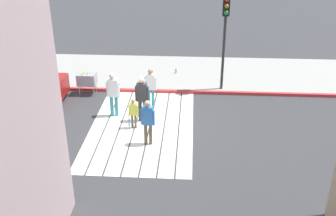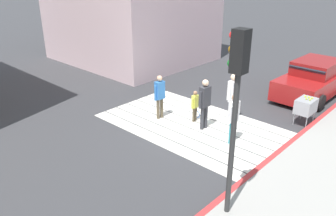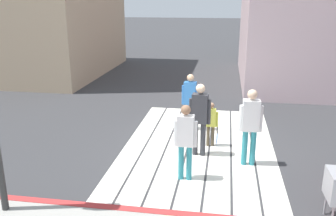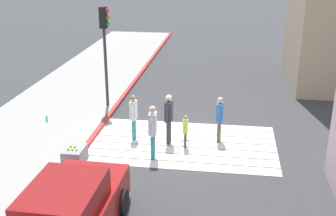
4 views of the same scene
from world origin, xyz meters
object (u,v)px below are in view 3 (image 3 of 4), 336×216
(pedestrian_teen_behind, at_px, (251,122))
(pedestrian_child_with_racket, at_px, (211,122))
(pedestrian_adult_trailing, at_px, (185,137))
(pedestrian_adult_side, at_px, (200,115))
(pedestrian_adult_lead, at_px, (190,98))

(pedestrian_teen_behind, xyz_separation_m, pedestrian_child_with_racket, (0.96, 0.90, -0.39))
(pedestrian_adult_trailing, relative_size, pedestrian_adult_side, 0.92)
(pedestrian_adult_trailing, distance_m, pedestrian_teen_behind, 1.65)
(pedestrian_adult_lead, relative_size, pedestrian_adult_trailing, 1.00)
(pedestrian_teen_behind, height_order, pedestrian_child_with_racket, pedestrian_teen_behind)
(pedestrian_adult_trailing, bearing_deg, pedestrian_child_with_racket, -13.57)
(pedestrian_adult_lead, relative_size, pedestrian_teen_behind, 0.92)
(pedestrian_adult_trailing, xyz_separation_m, pedestrian_child_with_racket, (1.89, -0.46, -0.31))
(pedestrian_adult_trailing, height_order, pedestrian_child_with_racket, pedestrian_adult_trailing)
(pedestrian_adult_lead, height_order, pedestrian_adult_side, pedestrian_adult_side)
(pedestrian_child_with_racket, bearing_deg, pedestrian_adult_lead, 30.85)
(pedestrian_adult_lead, height_order, pedestrian_adult_trailing, pedestrian_adult_lead)
(pedestrian_adult_trailing, xyz_separation_m, pedestrian_adult_side, (1.28, -0.20, 0.08))
(pedestrian_adult_trailing, height_order, pedestrian_adult_side, pedestrian_adult_side)
(pedestrian_adult_side, bearing_deg, pedestrian_adult_lead, 13.26)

